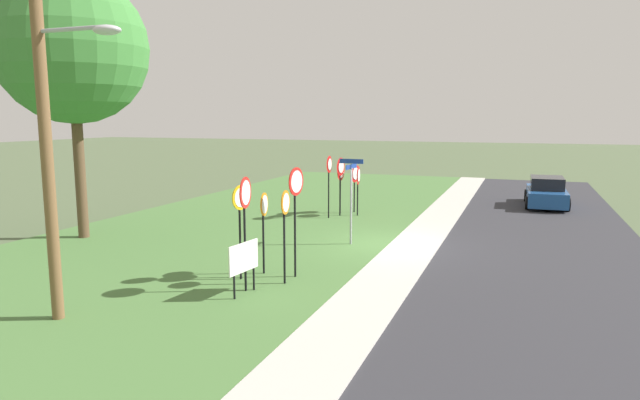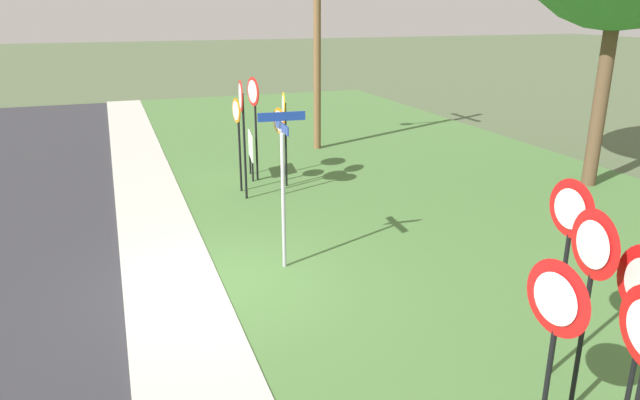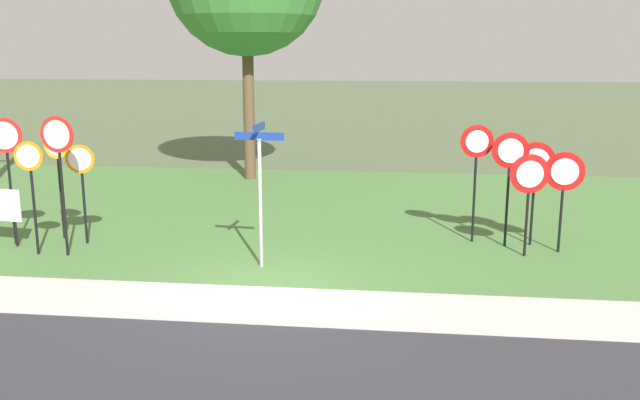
# 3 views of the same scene
# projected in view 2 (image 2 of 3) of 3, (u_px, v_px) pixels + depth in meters

# --- Properties ---
(ground_plane) EXTENTS (160.00, 160.00, 0.00)m
(ground_plane) POSITION_uv_depth(u_px,v_px,m) (222.00, 286.00, 9.90)
(ground_plane) COLOR #4C5B3D
(sidewalk_strip) EXTENTS (44.00, 1.60, 0.06)m
(sidewalk_strip) POSITION_uv_depth(u_px,v_px,m) (174.00, 292.00, 9.64)
(sidewalk_strip) COLOR #BCB7AD
(sidewalk_strip) RESTS_ON ground_plane
(grass_median) EXTENTS (44.00, 12.00, 0.04)m
(grass_median) POSITION_uv_depth(u_px,v_px,m) (515.00, 240.00, 11.83)
(grass_median) COLOR #477038
(grass_median) RESTS_ON ground_plane
(stop_sign_near_left) EXTENTS (0.63, 0.15, 2.46)m
(stop_sign_near_left) POSITION_uv_depth(u_px,v_px,m) (284.00, 120.00, 14.81)
(stop_sign_near_left) COLOR black
(stop_sign_near_left) RESTS_ON grass_median
(stop_sign_near_right) EXTENTS (0.60, 0.11, 2.37)m
(stop_sign_near_right) POSITION_uv_depth(u_px,v_px,m) (238.00, 126.00, 14.40)
(stop_sign_near_right) COLOR black
(stop_sign_near_right) RESTS_ON grass_median
(stop_sign_far_left) EXTENTS (0.62, 0.13, 2.19)m
(stop_sign_far_left) POSITION_uv_depth(u_px,v_px,m) (280.00, 133.00, 14.15)
(stop_sign_far_left) COLOR black
(stop_sign_far_left) RESTS_ON grass_median
(stop_sign_far_center) EXTENTS (0.73, 0.12, 2.88)m
(stop_sign_far_center) POSITION_uv_depth(u_px,v_px,m) (242.00, 114.00, 13.68)
(stop_sign_far_center) COLOR black
(stop_sign_far_center) RESTS_ON grass_median
(stop_sign_far_right) EXTENTS (0.75, 0.13, 2.77)m
(stop_sign_far_right) POSITION_uv_depth(u_px,v_px,m) (254.00, 106.00, 15.27)
(stop_sign_far_right) COLOR black
(stop_sign_far_right) RESTS_ON grass_median
(yield_sign_near_right) EXTENTS (0.77, 0.13, 2.47)m
(yield_sign_near_right) POSITION_uv_depth(u_px,v_px,m) (590.00, 265.00, 6.21)
(yield_sign_near_right) COLOR black
(yield_sign_near_right) RESTS_ON grass_median
(yield_sign_far_left) EXTENTS (0.80, 0.13, 2.12)m
(yield_sign_far_left) POSITION_uv_depth(u_px,v_px,m) (554.00, 313.00, 5.81)
(yield_sign_far_left) COLOR black
(yield_sign_far_left) RESTS_ON grass_median
(yield_sign_center) EXTENTS (0.71, 0.10, 2.59)m
(yield_sign_center) POSITION_uv_depth(u_px,v_px,m) (567.00, 233.00, 6.87)
(yield_sign_center) COLOR black
(yield_sign_center) RESTS_ON grass_median
(street_name_post) EXTENTS (0.96, 0.82, 2.81)m
(street_name_post) POSITION_uv_depth(u_px,v_px,m) (283.00, 177.00, 10.05)
(street_name_post) COLOR #9EA0A8
(street_name_post) RESTS_ON grass_median
(utility_pole) EXTENTS (2.10, 2.06, 8.03)m
(utility_pole) POSITION_uv_depth(u_px,v_px,m) (313.00, 12.00, 18.08)
(utility_pole) COLOR brown
(utility_pole) RESTS_ON grass_median
(notice_board) EXTENTS (1.09, 0.19, 1.25)m
(notice_board) POSITION_uv_depth(u_px,v_px,m) (251.00, 148.00, 15.86)
(notice_board) COLOR black
(notice_board) RESTS_ON grass_median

